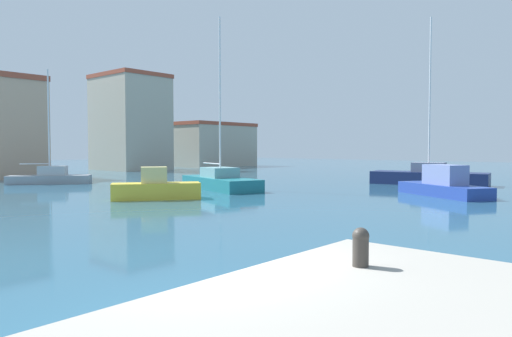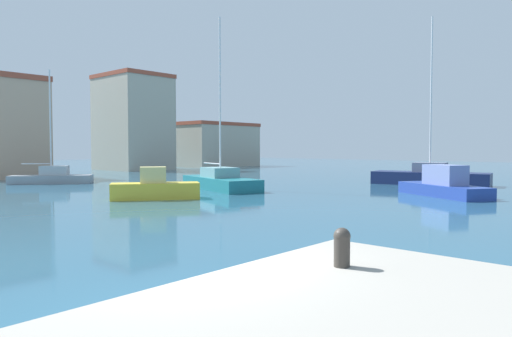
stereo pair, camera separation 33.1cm
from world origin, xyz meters
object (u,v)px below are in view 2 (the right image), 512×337
motorboat_blue_far_left (444,185)px  motorboat_yellow_distant_east (155,188)px  mooring_bollard (342,246)px  sailboat_teal_near_pier (220,181)px  sailboat_navy_mid_harbor (430,176)px  sailboat_grey_outer_mooring (52,177)px

motorboat_blue_far_left → motorboat_yellow_distant_east: size_ratio=1.32×
motorboat_yellow_distant_east → mooring_bollard: bearing=-118.8°
sailboat_teal_near_pier → motorboat_yellow_distant_east: 6.94m
motorboat_blue_far_left → sailboat_navy_mid_harbor: (7.73, 3.86, 0.00)m
sailboat_grey_outer_mooring → motorboat_blue_far_left: sailboat_grey_outer_mooring is taller
sailboat_grey_outer_mooring → sailboat_navy_mid_harbor: bearing=-50.8°
sailboat_grey_outer_mooring → sailboat_navy_mid_harbor: sailboat_navy_mid_harbor is taller
sailboat_teal_near_pier → sailboat_navy_mid_harbor: bearing=-34.8°
mooring_bollard → sailboat_navy_mid_harbor: size_ratio=0.04×
sailboat_grey_outer_mooring → motorboat_yellow_distant_east: size_ratio=1.91×
sailboat_grey_outer_mooring → sailboat_teal_near_pier: bearing=-68.5°
mooring_bollard → motorboat_blue_far_left: motorboat_blue_far_left is taller
sailboat_grey_outer_mooring → sailboat_navy_mid_harbor: size_ratio=0.71×
motorboat_yellow_distant_east → motorboat_blue_far_left: bearing=-42.7°
mooring_bollard → motorboat_blue_far_left: bearing=16.8°
motorboat_yellow_distant_east → sailboat_grey_outer_mooring: bearing=84.8°
mooring_bollard → sailboat_teal_near_pier: size_ratio=0.05×
mooring_bollard → sailboat_navy_mid_harbor: bearing=19.5°
sailboat_grey_outer_mooring → motorboat_yellow_distant_east: sailboat_grey_outer_mooring is taller
mooring_bollard → sailboat_grey_outer_mooring: (11.07, 32.97, -0.90)m
mooring_bollard → motorboat_yellow_distant_east: motorboat_yellow_distant_east is taller
sailboat_teal_near_pier → sailboat_grey_outer_mooring: (-5.29, 13.44, -0.04)m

